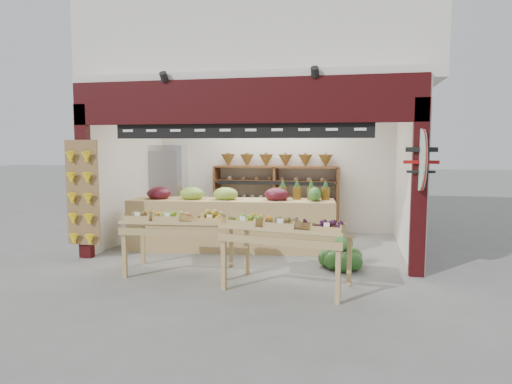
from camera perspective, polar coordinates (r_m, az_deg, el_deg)
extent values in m
plane|color=slate|center=(8.53, -0.41, -7.40)|extent=(60.00, 60.00, 0.00)
cube|color=silver|center=(10.56, 2.25, 3.40)|extent=(5.76, 0.18, 3.00)
cube|color=silver|center=(9.84, -15.74, 2.99)|extent=(0.18, 3.38, 3.00)
cube|color=silver|center=(8.78, 18.57, 2.57)|extent=(0.18, 3.38, 3.00)
cube|color=silver|center=(8.95, 0.42, 12.95)|extent=(5.76, 3.38, 0.12)
cube|color=silver|center=(10.21, 1.72, 18.57)|extent=(6.36, 4.60, 2.40)
cube|color=black|center=(7.31, -2.22, 11.28)|extent=(5.70, 0.14, 0.70)
cube|color=black|center=(8.41, -20.67, 1.16)|extent=(0.22, 0.14, 2.65)
cube|color=black|center=(7.15, 19.71, 0.41)|extent=(0.22, 0.14, 2.65)
cube|color=black|center=(7.31, -2.15, 7.74)|extent=(4.20, 0.05, 0.26)
cylinder|color=white|center=(7.37, -1.25, 9.68)|extent=(0.34, 0.05, 0.34)
cube|color=olive|center=(8.34, -20.85, -0.09)|extent=(0.60, 0.04, 1.80)
cylinder|color=#BFF0D1|center=(7.04, 19.93, 3.79)|extent=(0.04, 0.90, 0.90)
cylinder|color=maroon|center=(7.01, 19.96, 3.78)|extent=(0.01, 0.92, 0.92)
cube|color=brown|center=(10.60, -4.91, -0.75)|extent=(0.05, 0.46, 1.47)
cube|color=brown|center=(10.29, 2.46, -0.93)|extent=(0.05, 0.46, 1.47)
cube|color=brown|center=(10.16, 10.17, -1.11)|extent=(0.05, 0.46, 1.47)
cube|color=brown|center=(10.35, 2.45, -3.21)|extent=(2.76, 0.46, 0.04)
cube|color=brown|center=(10.29, 2.46, -0.93)|extent=(2.76, 0.46, 0.04)
cube|color=brown|center=(10.25, 2.47, 1.36)|extent=(2.76, 0.46, 0.04)
cube|color=brown|center=(10.23, 2.48, 3.16)|extent=(2.76, 0.46, 0.04)
cone|color=olive|center=(10.46, -3.51, 3.99)|extent=(0.32, 0.32, 0.28)
cone|color=olive|center=(10.35, -1.14, 3.98)|extent=(0.32, 0.32, 0.28)
cone|color=olive|center=(10.26, 1.27, 3.96)|extent=(0.32, 0.32, 0.28)
cone|color=olive|center=(10.19, 3.71, 3.93)|extent=(0.32, 0.32, 0.28)
cone|color=olive|center=(10.13, 6.19, 3.90)|extent=(0.32, 0.32, 0.28)
cone|color=olive|center=(10.10, 8.69, 3.86)|extent=(0.32, 0.32, 0.28)
cube|color=silver|center=(10.81, -10.77, 0.59)|extent=(0.87, 0.87, 1.96)
cube|color=white|center=(10.06, -12.64, -4.42)|extent=(0.44, 0.35, 0.37)
cube|color=white|center=(9.98, -12.42, -2.52)|extent=(0.40, 0.32, 0.31)
cube|color=#12441F|center=(9.74, -10.01, -4.89)|extent=(0.42, 0.33, 0.31)
cube|color=white|center=(10.10, -9.06, -4.54)|extent=(0.38, 0.30, 0.29)
cube|color=tan|center=(8.56, -3.10, -4.11)|extent=(3.87, 1.17, 0.95)
ellipsoid|color=#59141E|center=(8.79, -12.02, -0.17)|extent=(0.47, 0.42, 0.25)
ellipsoid|color=#8CB23F|center=(8.62, -7.99, -0.22)|extent=(0.47, 0.42, 0.25)
ellipsoid|color=#8CB23F|center=(8.50, -3.83, -0.26)|extent=(0.47, 0.42, 0.25)
ellipsoid|color=#59141E|center=(8.40, 2.60, -0.33)|extent=(0.47, 0.42, 0.25)
cylinder|color=olive|center=(8.55, 3.36, -0.16)|extent=(0.15, 0.15, 0.22)
cylinder|color=olive|center=(8.54, 5.14, -0.17)|extent=(0.15, 0.15, 0.22)
cylinder|color=olive|center=(8.55, 6.91, -0.19)|extent=(0.15, 0.15, 0.22)
cylinder|color=olive|center=(8.56, 8.68, -0.21)|extent=(0.15, 0.15, 0.22)
cube|color=tan|center=(7.13, -9.50, -4.00)|extent=(1.68, 1.05, 0.24)
cube|color=tan|center=(7.09, -16.10, -7.72)|extent=(0.07, 0.07, 0.65)
cube|color=tan|center=(6.69, -4.15, -8.32)|extent=(0.07, 0.07, 0.65)
cube|color=tan|center=(7.80, -13.95, -6.42)|extent=(0.07, 0.07, 0.65)
cube|color=tan|center=(7.44, -3.10, -6.85)|extent=(0.07, 0.07, 0.65)
cube|color=tan|center=(6.28, 4.00, -4.95)|extent=(1.80, 1.19, 0.24)
cube|color=tan|center=(6.28, -4.04, -9.10)|extent=(0.07, 0.07, 0.69)
cube|color=tan|center=(5.82, 10.21, -10.42)|extent=(0.07, 0.07, 0.69)
cube|color=tan|center=(7.01, -1.16, -7.48)|extent=(0.07, 0.07, 0.69)
cube|color=tan|center=(6.60, 11.59, -8.47)|extent=(0.07, 0.07, 0.69)
sphere|color=#1E4C19|center=(7.37, 9.62, -8.46)|extent=(0.29, 0.29, 0.29)
sphere|color=#1E4C19|center=(7.37, 12.09, -8.52)|extent=(0.29, 0.29, 0.29)
sphere|color=#1E4C19|center=(7.68, 9.72, -7.88)|extent=(0.29, 0.29, 0.29)
sphere|color=#1E4C19|center=(7.67, 12.09, -7.94)|extent=(0.29, 0.29, 0.29)
sphere|color=#1E4C19|center=(7.46, 10.92, -6.23)|extent=(0.29, 0.29, 0.29)
sphere|color=#1E4C19|center=(7.27, 10.84, -8.70)|extent=(0.29, 0.29, 0.29)
sphere|color=#1E4C19|center=(7.53, 8.87, -8.14)|extent=(0.29, 0.29, 0.29)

